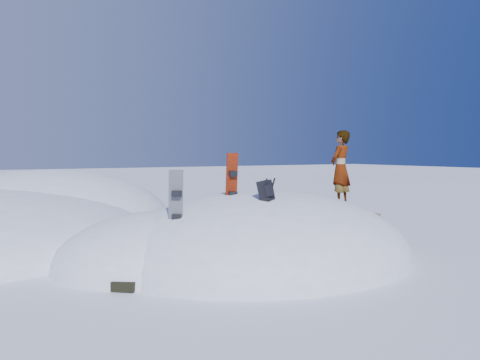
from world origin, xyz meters
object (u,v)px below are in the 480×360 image
snowboard_dark (176,208)px  person (341,168)px  backpack (266,191)px  snowboard_red (232,186)px

snowboard_dark → person: 4.67m
backpack → person: bearing=-10.7°
backpack → person: (2.83, 0.98, 0.38)m
snowboard_dark → backpack: 1.83m
snowboard_red → backpack: 0.93m
snowboard_dark → backpack: snowboard_dark is taller
snowboard_dark → backpack: bearing=26.4°
snowboard_red → backpack: bearing=-74.2°
person → snowboard_red: bearing=-20.1°
snowboard_red → person: person is taller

